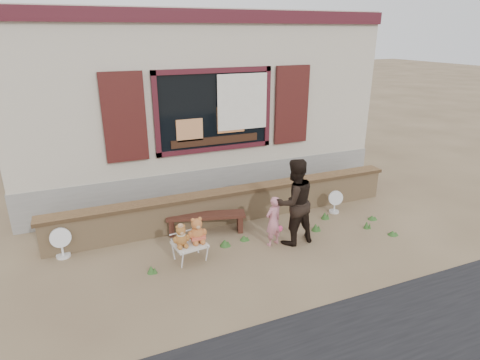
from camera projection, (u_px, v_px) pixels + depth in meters
name	position (u px, v px, depth m)	size (l,w,h in m)	color
ground	(253.00, 243.00, 7.22)	(80.00, 80.00, 0.00)	brown
shopfront	(182.00, 96.00, 10.41)	(8.04, 5.13, 4.00)	#A39683
brick_wall	(232.00, 205.00, 7.97)	(7.10, 0.36, 0.67)	tan
bench	(206.00, 219.00, 7.51)	(1.49, 0.70, 0.37)	#381B13
folding_chair	(190.00, 245.00, 6.58)	(0.57, 0.52, 0.31)	beige
teddy_bear_left	(181.00, 235.00, 6.43)	(0.28, 0.24, 0.38)	brown
teddy_bear_right	(197.00, 229.00, 6.56)	(0.32, 0.28, 0.44)	#9D592B
child	(273.00, 221.00, 7.01)	(0.34, 0.22, 0.92)	#CE7B8A
adult	(294.00, 202.00, 6.98)	(0.76, 0.59, 1.57)	black
fan_left	(61.00, 242.00, 6.68)	(0.35, 0.23, 0.55)	white
fan_right	(335.00, 201.00, 8.35)	(0.32, 0.21, 0.49)	silver
grass_tufts	(300.00, 232.00, 7.47)	(4.64, 1.24, 0.15)	#2F5923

